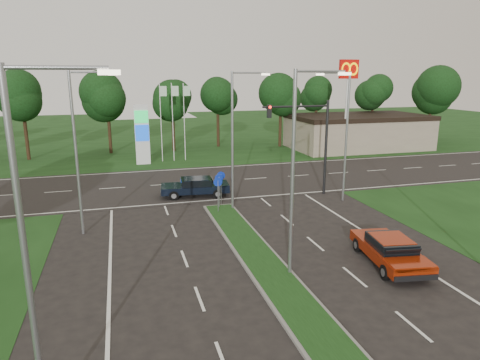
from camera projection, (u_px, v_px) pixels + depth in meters
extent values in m
cube|color=#153311|center=(162.00, 135.00, 64.82)|extent=(160.00, 50.00, 0.02)
cube|color=black|center=(199.00, 182.00, 35.85)|extent=(160.00, 12.00, 0.02)
cube|color=slate|center=(290.00, 298.00, 17.15)|extent=(2.00, 26.00, 0.12)
cube|color=gray|center=(358.00, 132.00, 52.42)|extent=(16.00, 9.00, 4.00)
cylinder|color=gray|center=(292.00, 178.00, 18.17)|extent=(0.16, 0.16, 9.00)
cylinder|color=gray|center=(321.00, 71.00, 17.42)|extent=(2.20, 0.10, 0.10)
cube|color=#FFF2CC|center=(345.00, 74.00, 17.73)|extent=(0.50, 0.22, 0.12)
cylinder|color=gray|center=(232.00, 143.00, 27.52)|extent=(0.16, 0.16, 9.00)
cylinder|color=gray|center=(249.00, 73.00, 26.76)|extent=(2.20, 0.10, 0.10)
cube|color=#FFF2CC|center=(266.00, 74.00, 27.08)|extent=(0.50, 0.22, 0.12)
cylinder|color=gray|center=(26.00, 259.00, 10.11)|extent=(0.16, 0.16, 9.00)
cylinder|color=gray|center=(56.00, 68.00, 9.35)|extent=(2.20, 0.10, 0.10)
cube|color=#FFF2CC|center=(109.00, 72.00, 9.67)|extent=(0.50, 0.22, 0.12)
cylinder|color=gray|center=(76.00, 156.00, 23.19)|extent=(0.16, 0.16, 9.00)
cylinder|color=gray|center=(91.00, 72.00, 22.43)|extent=(2.20, 0.10, 0.10)
cube|color=#FFF2CC|center=(113.00, 74.00, 22.75)|extent=(0.50, 0.22, 0.12)
cylinder|color=gray|center=(346.00, 138.00, 29.69)|extent=(0.16, 0.16, 9.00)
cylinder|color=gray|center=(335.00, 73.00, 28.35)|extent=(2.20, 0.10, 0.10)
cube|color=#FFF2CC|center=(320.00, 74.00, 28.09)|extent=(0.50, 0.22, 0.12)
cylinder|color=black|center=(326.00, 148.00, 31.67)|extent=(0.20, 0.20, 7.00)
cylinder|color=black|center=(296.00, 106.00, 30.27)|extent=(5.00, 0.14, 0.14)
cube|color=black|center=(269.00, 111.00, 29.81)|extent=(0.28, 0.28, 0.90)
sphere|color=#FF190C|center=(270.00, 107.00, 29.57)|extent=(0.20, 0.20, 0.20)
cylinder|color=gray|center=(218.00, 197.00, 27.57)|extent=(0.06, 0.06, 2.20)
cylinder|color=#0C26A5|center=(218.00, 182.00, 27.33)|extent=(0.56, 0.04, 0.56)
cylinder|color=gray|center=(219.00, 193.00, 28.58)|extent=(0.06, 0.06, 2.20)
cylinder|color=#0C26A5|center=(219.00, 178.00, 28.35)|extent=(0.56, 0.04, 0.56)
cylinder|color=gray|center=(221.00, 190.00, 29.32)|extent=(0.06, 0.06, 2.20)
cylinder|color=#0C26A5|center=(221.00, 176.00, 29.08)|extent=(0.56, 0.04, 0.56)
cube|color=silver|center=(142.00, 135.00, 42.49)|extent=(1.40, 0.30, 6.00)
cube|color=#0CA53F|center=(141.00, 117.00, 41.90)|extent=(1.30, 0.08, 1.20)
cube|color=#0C3FBF|center=(142.00, 133.00, 42.28)|extent=(1.30, 0.08, 1.60)
cylinder|color=silver|center=(161.00, 123.00, 43.72)|extent=(0.08, 0.08, 8.00)
cube|color=#B2D8B2|center=(163.00, 91.00, 43.05)|extent=(0.70, 0.02, 1.00)
cylinder|color=silver|center=(173.00, 123.00, 44.04)|extent=(0.08, 0.08, 8.00)
cube|color=#B2D8B2|center=(175.00, 91.00, 43.37)|extent=(0.70, 0.02, 1.00)
cylinder|color=silver|center=(184.00, 122.00, 44.35)|extent=(0.08, 0.08, 8.00)
cube|color=#B2D8B2|center=(187.00, 91.00, 43.69)|extent=(0.70, 0.02, 1.00)
cylinder|color=silver|center=(346.00, 110.00, 46.91)|extent=(0.30, 0.30, 10.00)
cube|color=#BF0C07|center=(349.00, 69.00, 45.86)|extent=(2.20, 0.35, 2.00)
torus|color=#FFC600|center=(346.00, 69.00, 45.54)|extent=(1.06, 0.16, 1.06)
torus|color=#FFC600|center=(354.00, 69.00, 45.77)|extent=(1.06, 0.16, 1.06)
cylinder|color=black|center=(174.00, 133.00, 50.28)|extent=(0.36, 0.36, 4.40)
sphere|color=black|center=(172.00, 95.00, 49.26)|extent=(6.00, 6.00, 6.00)
sphere|color=black|center=(175.00, 87.00, 48.92)|extent=(4.80, 4.80, 4.80)
cube|color=maroon|center=(389.00, 252.00, 20.26)|extent=(2.73, 5.15, 0.50)
cube|color=black|center=(391.00, 243.00, 20.05)|extent=(2.02, 2.39, 0.47)
cube|color=maroon|center=(392.00, 238.00, 20.00)|extent=(1.86, 1.99, 0.04)
cylinder|color=black|center=(357.00, 245.00, 21.73)|extent=(0.33, 0.72, 0.69)
cylinder|color=black|center=(392.00, 243.00, 21.95)|extent=(0.33, 0.72, 0.69)
cylinder|color=black|center=(385.00, 272.00, 18.70)|extent=(0.33, 0.72, 0.69)
cylinder|color=black|center=(425.00, 270.00, 18.92)|extent=(0.33, 0.72, 0.69)
cube|color=black|center=(195.00, 188.00, 31.70)|extent=(5.13, 2.54, 0.51)
cube|color=black|center=(196.00, 182.00, 31.60)|extent=(2.35, 1.94, 0.47)
cube|color=black|center=(196.00, 178.00, 31.54)|extent=(1.94, 1.80, 0.04)
cylinder|color=black|center=(174.00, 196.00, 30.61)|extent=(0.72, 0.30, 0.70)
cylinder|color=black|center=(173.00, 189.00, 32.39)|extent=(0.72, 0.30, 0.70)
cylinder|color=black|center=(218.00, 194.00, 31.13)|extent=(0.72, 0.30, 0.70)
cylinder|color=black|center=(215.00, 187.00, 32.91)|extent=(0.72, 0.30, 0.70)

